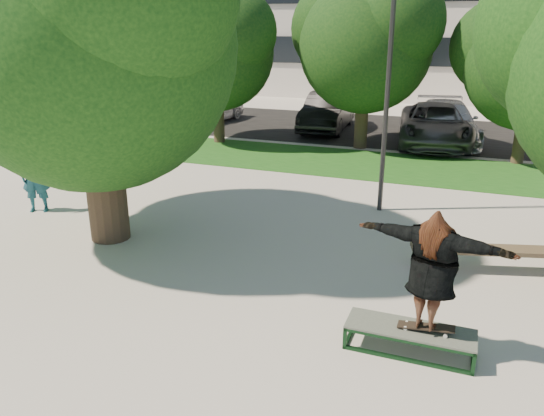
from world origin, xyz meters
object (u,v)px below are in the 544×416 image
at_px(tree_left, 88,26).
at_px(car_dark, 327,112).
at_px(lamppost, 388,83).
at_px(grind_box, 409,339).
at_px(car_silver_a, 214,108).
at_px(bystander, 35,176).
at_px(car_grey, 435,124).
at_px(bench, 497,252).
at_px(car_silver_b, 446,122).

distance_m(tree_left, car_dark, 14.44).
xyz_separation_m(lamppost, grind_box, (1.50, -6.04, -2.96)).
bearing_deg(lamppost, car_silver_a, 133.97).
bearing_deg(bystander, tree_left, -40.67).
bearing_deg(lamppost, car_grey, 86.24).
distance_m(tree_left, bench, 9.01).
distance_m(lamppost, car_grey, 8.96).
height_order(lamppost, grind_box, lamppost).
height_order(bystander, car_silver_a, bystander).
relative_size(bench, car_dark, 0.64).
height_order(grind_box, car_silver_b, car_silver_b).
bearing_deg(car_silver_b, tree_left, -125.95).
distance_m(lamppost, car_silver_b, 9.61).
distance_m(car_silver_a, car_grey, 10.63).
relative_size(tree_left, bench, 2.24).
height_order(tree_left, bench, tree_left).
relative_size(bench, car_silver_b, 0.58).
bearing_deg(car_grey, car_silver_b, 53.87).
bearing_deg(car_silver_a, car_silver_b, 0.81).
xyz_separation_m(grind_box, bench, (1.20, 3.24, 0.22)).
distance_m(tree_left, car_silver_b, 15.01).
height_order(lamppost, car_dark, lamppost).
bearing_deg(grind_box, bench, 69.77).
height_order(bystander, car_grey, bystander).
xyz_separation_m(lamppost, car_dark, (-4.15, 10.03, -2.33)).
distance_m(bench, car_silver_b, 12.20).
bearing_deg(tree_left, bench, 7.90).
relative_size(car_dark, car_silver_b, 0.91).
distance_m(grind_box, car_dark, 17.04).
xyz_separation_m(bystander, car_grey, (8.57, 11.79, -0.14)).
xyz_separation_m(bystander, car_silver_a, (-1.93, 13.46, -0.28)).
height_order(bystander, car_silver_b, bystander).
bearing_deg(tree_left, car_grey, 64.94).
relative_size(bench, car_grey, 0.56).
bearing_deg(bystander, lamppost, -3.79).
xyz_separation_m(grind_box, car_dark, (-5.65, 16.07, 0.63)).
relative_size(bystander, car_silver_a, 0.49).
height_order(tree_left, car_grey, tree_left).
relative_size(bystander, car_silver_b, 0.34).
height_order(car_grey, car_silver_b, car_silver_b).
xyz_separation_m(tree_left, bench, (7.99, 1.11, -4.01)).
bearing_deg(car_dark, car_grey, -20.81).
relative_size(grind_box, car_dark, 0.36).
bearing_deg(bystander, car_silver_b, 28.95).
bearing_deg(car_dark, bystander, -110.50).
distance_m(grind_box, car_silver_b, 15.33).
distance_m(tree_left, car_silver_a, 15.40).
distance_m(car_silver_a, car_dark, 5.79).
relative_size(lamppost, car_silver_a, 1.61).
xyz_separation_m(grind_box, car_grey, (-0.93, 14.66, 0.60)).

